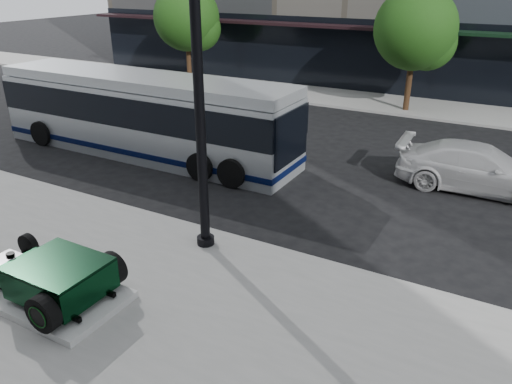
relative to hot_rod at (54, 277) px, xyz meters
The scene contains 8 objects.
ground 6.37m from the hot_rod, 77.08° to the left, with size 120.00×120.00×0.00m, color black.
sidewalk_far 20.23m from the hot_rod, 85.98° to the left, with size 70.00×4.00×0.12m, color gray.
street_trees 19.66m from the hot_rod, 82.42° to the left, with size 29.80×3.80×5.70m.
display_plinth 0.60m from the hot_rod, behind, with size 3.40×1.80×0.15m, color silver.
hot_rod is the anchor object (origin of this frame).
lamppost 4.75m from the hot_rod, 68.79° to the left, with size 0.43×0.43×7.80m.
transit_bus 9.57m from the hot_rod, 119.50° to the left, with size 12.12×2.88×2.92m.
white_sedan 12.52m from the hot_rod, 57.67° to the left, with size 2.01×4.95×1.44m, color silver.
Camera 1 is at (6.25, -11.60, 6.28)m, focal length 35.00 mm.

